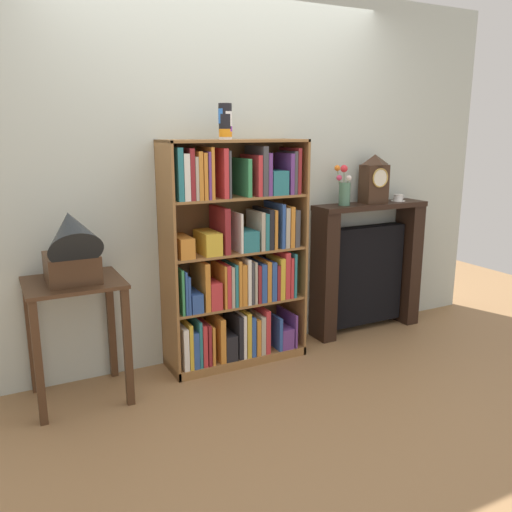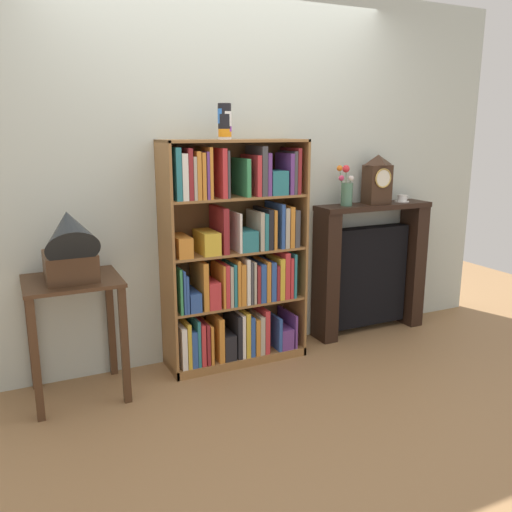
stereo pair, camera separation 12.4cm
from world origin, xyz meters
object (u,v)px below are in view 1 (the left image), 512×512
object	(u,v)px
teacup_with_saucer	(398,198)
cup_stack	(225,121)
side_table_left	(76,312)
bookshelf	(235,266)
gramophone	(72,245)
fireplace_mantel	(366,268)
flower_vase	(344,189)
mantel_clock	(374,179)

from	to	relation	value
teacup_with_saucer	cup_stack	bearing A→B (deg)	-177.40
side_table_left	bookshelf	bearing A→B (deg)	3.50
gramophone	teacup_with_saucer	size ratio (longest dim) A/B	4.25
side_table_left	gramophone	world-z (taller)	gramophone
fireplace_mantel	teacup_with_saucer	world-z (taller)	teacup_with_saucer
side_table_left	teacup_with_saucer	world-z (taller)	teacup_with_saucer
teacup_with_saucer	gramophone	bearing A→B (deg)	-175.75
flower_vase	bookshelf	bearing A→B (deg)	-176.54
side_table_left	gramophone	size ratio (longest dim) A/B	1.45
gramophone	mantel_clock	xyz separation A→B (m)	(2.33, 0.19, 0.27)
side_table_left	flower_vase	xyz separation A→B (m)	(2.04, 0.12, 0.62)
mantel_clock	side_table_left	bearing A→B (deg)	-176.95
cup_stack	teacup_with_saucer	distance (m)	1.68
cup_stack	teacup_with_saucer	xyz separation A→B (m)	(1.57, 0.07, -0.59)
mantel_clock	teacup_with_saucer	distance (m)	0.31
fireplace_mantel	flower_vase	distance (m)	0.72
mantel_clock	flower_vase	bearing A→B (deg)	180.00
cup_stack	side_table_left	world-z (taller)	cup_stack
fireplace_mantel	teacup_with_saucer	bearing A→B (deg)	-3.90
fireplace_mantel	mantel_clock	world-z (taller)	mantel_clock
cup_stack	mantel_clock	distance (m)	1.38
cup_stack	side_table_left	bearing A→B (deg)	-176.89
bookshelf	side_table_left	bearing A→B (deg)	-176.50
flower_vase	side_table_left	bearing A→B (deg)	-176.52
bookshelf	teacup_with_saucer	size ratio (longest dim) A/B	12.77
side_table_left	teacup_with_saucer	distance (m)	2.64
mantel_clock	flower_vase	distance (m)	0.30
gramophone	fireplace_mantel	distance (m)	2.36
cup_stack	gramophone	xyz separation A→B (m)	(-1.02, -0.12, -0.69)
fireplace_mantel	cup_stack	bearing A→B (deg)	-175.99
fireplace_mantel	flower_vase	xyz separation A→B (m)	(-0.27, -0.02, 0.66)
flower_vase	teacup_with_saucer	xyz separation A→B (m)	(0.55, 0.00, -0.10)
bookshelf	fireplace_mantel	distance (m)	1.23
bookshelf	side_table_left	distance (m)	1.10
teacup_with_saucer	bookshelf	bearing A→B (deg)	-177.71
bookshelf	flower_vase	size ratio (longest dim) A/B	5.00
side_table_left	mantel_clock	xyz separation A→B (m)	(2.33, 0.12, 0.69)
cup_stack	fireplace_mantel	bearing A→B (deg)	4.01
bookshelf	fireplace_mantel	xyz separation A→B (m)	(1.22, 0.08, -0.18)
gramophone	teacup_with_saucer	distance (m)	2.60
bookshelf	teacup_with_saucer	world-z (taller)	bookshelf
side_table_left	mantel_clock	size ratio (longest dim) A/B	1.98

